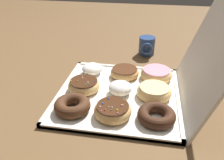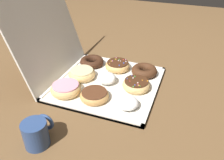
% 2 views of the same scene
% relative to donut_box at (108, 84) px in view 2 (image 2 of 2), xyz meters
% --- Properties ---
extents(ground_plane, '(3.00, 3.00, 0.00)m').
position_rel_donut_box_xyz_m(ground_plane, '(0.00, 0.00, -0.01)').
color(ground_plane, brown).
extents(donut_box, '(0.42, 0.42, 0.01)m').
position_rel_donut_box_xyz_m(donut_box, '(0.00, 0.00, 0.00)').
color(donut_box, silver).
rests_on(donut_box, ground).
extents(box_lid_open, '(0.42, 0.14, 0.42)m').
position_rel_donut_box_xyz_m(box_lid_open, '(0.00, 0.28, 0.20)').
color(box_lid_open, silver).
rests_on(box_lid_open, ground).
extents(powdered_filled_donut_0, '(0.08, 0.08, 0.04)m').
position_rel_donut_box_xyz_m(powdered_filled_donut_0, '(-0.13, -0.13, 0.02)').
color(powdered_filled_donut_0, white).
rests_on(powdered_filled_donut_0, donut_box).
extents(sprinkle_donut_1, '(0.11, 0.11, 0.04)m').
position_rel_donut_box_xyz_m(sprinkle_donut_1, '(-0.00, -0.12, 0.03)').
color(sprinkle_donut_1, '#E5B770').
rests_on(sprinkle_donut_1, donut_box).
extents(chocolate_cake_ring_donut_2, '(0.11, 0.11, 0.04)m').
position_rel_donut_box_xyz_m(chocolate_cake_ring_donut_2, '(0.12, -0.13, 0.02)').
color(chocolate_cake_ring_donut_2, '#472816').
rests_on(chocolate_cake_ring_donut_2, donut_box).
extents(chocolate_frosted_donut_3, '(0.11, 0.11, 0.03)m').
position_rel_donut_box_xyz_m(chocolate_frosted_donut_3, '(-0.12, 0.01, 0.02)').
color(chocolate_frosted_donut_3, tan).
rests_on(chocolate_frosted_donut_3, donut_box).
extents(powdered_filled_donut_4, '(0.08, 0.08, 0.04)m').
position_rel_donut_box_xyz_m(powdered_filled_donut_4, '(0.00, 0.01, 0.03)').
color(powdered_filled_donut_4, white).
rests_on(powdered_filled_donut_4, donut_box).
extents(sprinkle_donut_5, '(0.11, 0.11, 0.04)m').
position_rel_donut_box_xyz_m(sprinkle_donut_5, '(0.13, -0.00, 0.02)').
color(sprinkle_donut_5, tan).
rests_on(sprinkle_donut_5, donut_box).
extents(pink_frosted_donut_6, '(0.12, 0.12, 0.04)m').
position_rel_donut_box_xyz_m(pink_frosted_donut_6, '(-0.13, 0.13, 0.03)').
color(pink_frosted_donut_6, '#E5B770').
rests_on(pink_frosted_donut_6, donut_box).
extents(glazed_ring_donut_7, '(0.12, 0.12, 0.04)m').
position_rel_donut_box_xyz_m(glazed_ring_donut_7, '(0.00, 0.12, 0.02)').
color(glazed_ring_donut_7, '#E5B770').
rests_on(glazed_ring_donut_7, donut_box).
extents(chocolate_cake_ring_donut_8, '(0.11, 0.11, 0.03)m').
position_rel_donut_box_xyz_m(chocolate_cake_ring_donut_8, '(0.12, 0.13, 0.02)').
color(chocolate_cake_ring_donut_8, '#381E11').
rests_on(chocolate_cake_ring_donut_8, donut_box).
extents(coffee_mug, '(0.10, 0.08, 0.09)m').
position_rel_donut_box_xyz_m(coffee_mug, '(-0.38, 0.08, 0.04)').
color(coffee_mug, navy).
rests_on(coffee_mug, ground).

